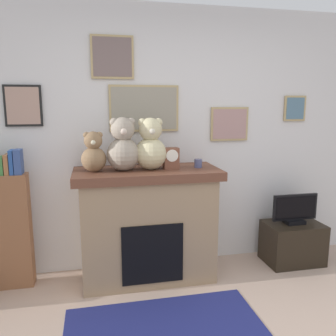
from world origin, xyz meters
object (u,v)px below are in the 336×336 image
at_px(candle_jar, 198,163).
at_px(teddy_bear_brown, 151,146).
at_px(tv_stand, 292,243).
at_px(teddy_bear_cream, 123,147).
at_px(television, 295,210).
at_px(mantel_clock, 171,158).
at_px(fireplace, 148,223).
at_px(bookshelf, 6,225).
at_px(teddy_bear_tan, 94,154).

bearing_deg(candle_jar, teddy_bear_brown, -179.92).
height_order(candle_jar, teddy_bear_brown, teddy_bear_brown).
distance_m(tv_stand, teddy_bear_brown, 1.85).
distance_m(teddy_bear_cream, teddy_bear_brown, 0.25).
xyz_separation_m(television, mantel_clock, (-1.32, -0.00, 0.59)).
relative_size(fireplace, teddy_bear_cream, 2.79).
relative_size(fireplace, tv_stand, 2.29).
bearing_deg(teddy_bear_brown, tv_stand, 0.08).
bearing_deg(bookshelf, television, -2.06).
height_order(fireplace, television, fireplace).
xyz_separation_m(bookshelf, teddy_bear_brown, (1.31, -0.10, 0.69)).
xyz_separation_m(teddy_bear_cream, teddy_bear_brown, (0.25, 0.00, -0.00)).
bearing_deg(bookshelf, teddy_bear_tan, -7.29).
height_order(teddy_bear_tan, teddy_bear_cream, teddy_bear_cream).
distance_m(candle_jar, teddy_bear_brown, 0.49).
relative_size(fireplace, television, 2.75).
bearing_deg(teddy_bear_brown, television, 0.03).
xyz_separation_m(tv_stand, mantel_clock, (-1.32, -0.00, 0.95)).
bearing_deg(candle_jar, tv_stand, 0.08).
height_order(fireplace, bookshelf, bookshelf).
relative_size(mantel_clock, teddy_bear_cream, 0.41).
height_order(fireplace, teddy_bear_cream, teddy_bear_cream).
relative_size(mantel_clock, teddy_bear_brown, 0.41).
distance_m(fireplace, teddy_bear_tan, 0.84).
distance_m(candle_jar, mantel_clock, 0.27).
bearing_deg(teddy_bear_tan, mantel_clock, -0.08).
bearing_deg(mantel_clock, teddy_bear_brown, 179.76).
relative_size(candle_jar, teddy_bear_brown, 0.17).
distance_m(tv_stand, mantel_clock, 1.63).
bearing_deg(candle_jar, teddy_bear_tan, -179.97).
xyz_separation_m(teddy_bear_tan, teddy_bear_cream, (0.26, -0.00, 0.05)).
xyz_separation_m(fireplace, bookshelf, (-1.27, 0.08, 0.05)).
bearing_deg(candle_jar, television, 0.01).
distance_m(candle_jar, teddy_bear_cream, 0.73).
bearing_deg(tv_stand, television, -90.00).
xyz_separation_m(television, teddy_bear_tan, (-2.02, -0.00, 0.65)).
relative_size(bookshelf, television, 2.61).
bearing_deg(teddy_bear_tan, teddy_bear_cream, -0.03).
xyz_separation_m(candle_jar, teddy_bear_tan, (-0.96, -0.00, 0.12)).
distance_m(tv_stand, teddy_bear_tan, 2.26).
relative_size(fireplace, mantel_clock, 6.82).
xyz_separation_m(television, candle_jar, (-1.06, -0.00, 0.53)).
distance_m(bookshelf, television, 2.82).
relative_size(candle_jar, teddy_bear_cream, 0.17).
relative_size(television, mantel_clock, 2.48).
distance_m(bookshelf, teddy_bear_cream, 1.27).
xyz_separation_m(tv_stand, teddy_bear_cream, (-1.76, -0.00, 1.07)).
xyz_separation_m(fireplace, teddy_bear_tan, (-0.48, -0.02, 0.69)).
xyz_separation_m(mantel_clock, teddy_bear_brown, (-0.19, 0.00, 0.11)).
bearing_deg(tv_stand, teddy_bear_cream, -179.93).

